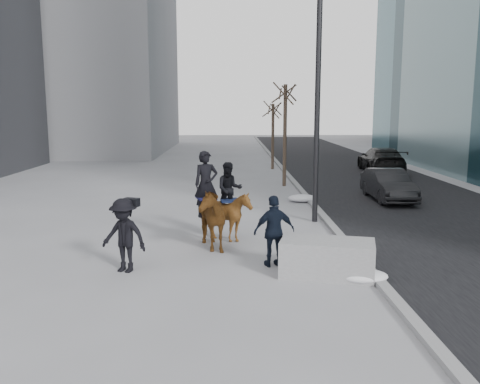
{
  "coord_description": "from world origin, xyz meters",
  "views": [
    {
      "loc": [
        -0.26,
        -12.84,
        3.83
      ],
      "look_at": [
        0.0,
        1.2,
        1.5
      ],
      "focal_mm": 38.0,
      "sensor_mm": 36.0,
      "label": 1
    }
  ],
  "objects_px": {
    "planter": "(327,258)",
    "mounted_right": "(229,210)",
    "mounted_left": "(206,212)",
    "car_near": "(388,185)"
  },
  "relations": [
    {
      "from": "car_near",
      "to": "mounted_left",
      "type": "bearing_deg",
      "value": -135.79
    },
    {
      "from": "car_near",
      "to": "mounted_right",
      "type": "xyz_separation_m",
      "value": [
        -6.64,
        -6.45,
        0.27
      ]
    },
    {
      "from": "car_near",
      "to": "mounted_left",
      "type": "height_order",
      "value": "mounted_left"
    },
    {
      "from": "planter",
      "to": "mounted_left",
      "type": "distance_m",
      "value": 3.85
    },
    {
      "from": "planter",
      "to": "mounted_left",
      "type": "bearing_deg",
      "value": 139.25
    },
    {
      "from": "planter",
      "to": "mounted_right",
      "type": "xyz_separation_m",
      "value": [
        -2.25,
        3.21,
        0.5
      ]
    },
    {
      "from": "planter",
      "to": "mounted_right",
      "type": "bearing_deg",
      "value": 125.06
    },
    {
      "from": "car_near",
      "to": "mounted_right",
      "type": "height_order",
      "value": "mounted_right"
    },
    {
      "from": "car_near",
      "to": "mounted_right",
      "type": "bearing_deg",
      "value": -136.2
    },
    {
      "from": "mounted_right",
      "to": "car_near",
      "type": "bearing_deg",
      "value": 44.19
    }
  ]
}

